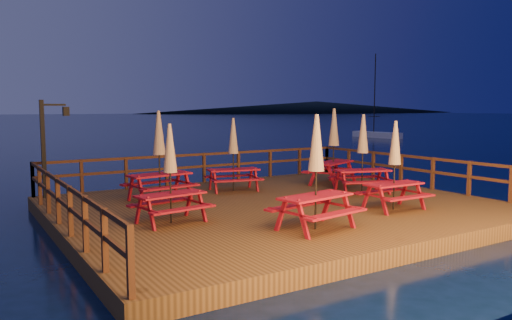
% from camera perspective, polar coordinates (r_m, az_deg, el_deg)
% --- Properties ---
extents(ground, '(500.00, 500.00, 0.00)m').
position_cam_1_polar(ground, '(14.54, 2.47, -6.56)').
color(ground, black).
rests_on(ground, ground).
extents(deck, '(12.00, 10.00, 0.40)m').
position_cam_1_polar(deck, '(14.50, 2.47, -5.79)').
color(deck, '#422D15').
rests_on(deck, ground).
extents(deck_piles, '(11.44, 9.44, 1.40)m').
position_cam_1_polar(deck_piles, '(14.61, 2.46, -7.71)').
color(deck_piles, '#3B2612').
rests_on(deck_piles, ground).
extents(railing, '(11.80, 9.75, 1.10)m').
position_cam_1_polar(railing, '(15.83, -1.12, -1.25)').
color(railing, '#3B2612').
rests_on(railing, deck).
extents(lamp_post, '(0.85, 0.18, 3.00)m').
position_cam_1_polar(lamp_post, '(16.53, -22.63, 2.19)').
color(lamp_post, black).
rests_on(lamp_post, deck).
extents(headland_right, '(230.40, 86.40, 7.00)m').
position_cam_1_polar(headland_right, '(309.32, 6.98, 6.02)').
color(headland_right, black).
rests_on(headland_right, ground).
extents(sailboat, '(1.36, 6.09, 8.98)m').
position_cam_1_polar(sailboat, '(54.35, 13.61, 2.81)').
color(sailboat, white).
rests_on(sailboat, ground).
extents(picnic_table_0, '(1.85, 1.60, 2.39)m').
position_cam_1_polar(picnic_table_0, '(12.06, -9.77, -1.33)').
color(picnic_table_0, maroon).
rests_on(picnic_table_0, deck).
extents(picnic_table_1, '(2.37, 2.19, 2.73)m').
position_cam_1_polar(picnic_table_1, '(18.12, 8.86, 1.69)').
color(picnic_table_1, maroon).
rests_on(picnic_table_1, deck).
extents(picnic_table_2, '(2.05, 1.78, 2.61)m').
position_cam_1_polar(picnic_table_2, '(11.31, 6.88, -1.17)').
color(picnic_table_2, maroon).
rests_on(picnic_table_2, deck).
extents(picnic_table_3, '(2.15, 1.95, 2.55)m').
position_cam_1_polar(picnic_table_3, '(16.42, 12.09, 0.85)').
color(picnic_table_3, maroon).
rests_on(picnic_table_3, deck).
extents(picnic_table_4, '(1.95, 1.72, 2.42)m').
position_cam_1_polar(picnic_table_4, '(16.57, -2.61, 0.79)').
color(picnic_table_4, maroon).
rests_on(picnic_table_4, deck).
extents(picnic_table_5, '(2.06, 1.77, 2.67)m').
position_cam_1_polar(picnic_table_5, '(15.07, -11.00, 0.67)').
color(picnic_table_5, maroon).
rests_on(picnic_table_5, deck).
extents(picnic_table_6, '(1.71, 1.41, 2.41)m').
position_cam_1_polar(picnic_table_6, '(13.96, 15.55, -0.43)').
color(picnic_table_6, maroon).
rests_on(picnic_table_6, deck).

